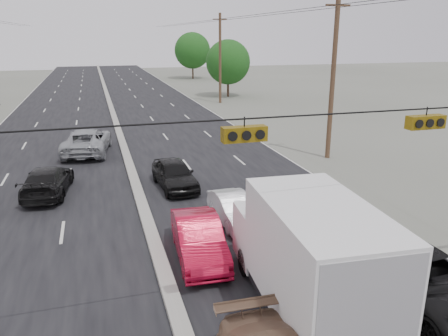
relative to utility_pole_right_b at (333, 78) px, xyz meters
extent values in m
cube|color=black|center=(-12.50, 15.00, -5.11)|extent=(20.00, 160.00, 0.02)
cube|color=gray|center=(-12.50, 15.00, -5.01)|extent=(0.50, 160.00, 0.20)
cylinder|color=#422D1E|center=(0.00, 0.00, -0.11)|extent=(0.30, 0.30, 10.00)
cube|color=#422D1E|center=(0.00, 0.00, 4.19)|extent=(1.60, 0.12, 0.12)
cylinder|color=#422D1E|center=(0.00, 25.00, -0.11)|extent=(0.30, 0.30, 10.00)
cube|color=#422D1E|center=(0.00, 25.00, 4.19)|extent=(1.60, 0.12, 0.12)
cylinder|color=black|center=(-12.50, -15.00, 0.69)|extent=(25.00, 0.04, 0.04)
cube|color=#72590C|center=(-11.00, -15.00, 0.34)|extent=(1.05, 0.30, 0.35)
cube|color=#72590C|center=(-6.00, -15.00, 0.34)|extent=(1.05, 0.30, 0.35)
cylinder|color=#382619|center=(2.50, 30.00, -3.85)|extent=(0.28, 0.28, 2.52)
sphere|color=#164512|center=(2.50, 30.00, -0.77)|extent=(5.60, 5.60, 5.60)
cylinder|color=#382619|center=(3.50, 55.00, -3.67)|extent=(0.28, 0.28, 2.88)
sphere|color=#164512|center=(3.50, 55.00, -0.15)|extent=(6.40, 6.40, 6.40)
cube|color=black|center=(-9.00, -14.52, -4.66)|extent=(2.81, 7.18, 0.25)
cube|color=white|center=(-9.05, -15.32, -2.95)|extent=(2.86, 5.19, 2.81)
cube|color=white|center=(-8.81, -11.96, -3.85)|extent=(2.54, 2.08, 1.81)
cylinder|color=black|center=(-9.88, -12.13, -4.66)|extent=(0.37, 0.92, 0.90)
cylinder|color=black|center=(-7.78, -12.29, -4.66)|extent=(0.37, 0.92, 0.90)
imported|color=#BC0B2A|center=(-11.10, -10.58, -4.38)|extent=(1.84, 4.52, 1.46)
imported|color=black|center=(-5.50, -15.20, -4.30)|extent=(2.86, 5.88, 1.61)
imported|color=black|center=(-10.56, -2.98, -4.37)|extent=(2.09, 4.45, 1.47)
imported|color=white|center=(-9.00, -8.06, -4.50)|extent=(1.40, 3.75, 1.22)
imported|color=black|center=(-16.77, -2.12, -4.41)|extent=(2.50, 5.00, 1.40)
imported|color=#979B9E|center=(-14.89, 5.57, -4.28)|extent=(3.54, 6.27, 1.65)
camera|label=1|loc=(-14.24, -24.24, 2.51)|focal=35.00mm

